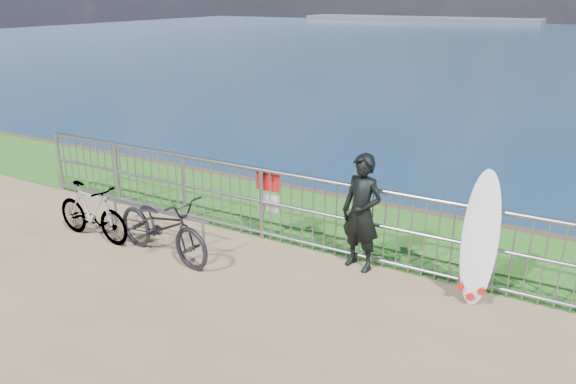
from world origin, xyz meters
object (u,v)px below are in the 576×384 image
Objects in this scene: surfer at (362,213)px; bicycle_near at (162,226)px; bicycle_far at (92,212)px; surfboard at (479,243)px.

surfer is 2.78m from bicycle_near.
surfer reaches higher than bicycle_far.
surfboard is at bearing -67.62° from bicycle_near.
bicycle_near is (-2.54, -1.08, -0.33)m from surfer.
surfboard reaches higher than bicycle_far.
bicycle_near is 1.23× the size of bicycle_far.
surfboard is 0.91× the size of bicycle_near.
surfer is at bearing -58.10° from bicycle_near.
surfer is at bearing 176.44° from surfboard.
surfboard is at bearing 8.87° from surfer.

